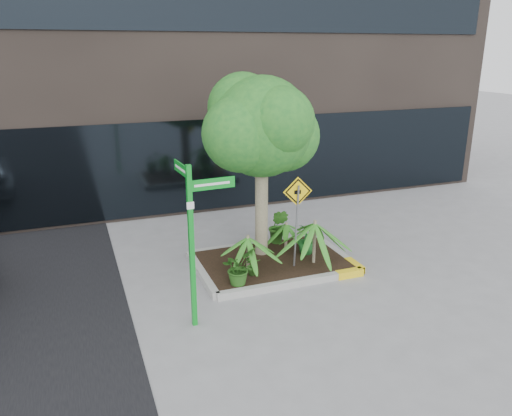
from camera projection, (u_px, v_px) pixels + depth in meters
name	position (u px, v px, depth m)	size (l,w,h in m)	color
ground	(269.00, 272.00, 10.68)	(80.00, 80.00, 0.00)	gray
planter	(274.00, 262.00, 10.97)	(3.35, 2.36, 0.15)	#9E9E99
tree	(261.00, 127.00, 10.46)	(2.74, 2.43, 4.12)	tan
palm_front	(315.00, 223.00, 10.55)	(1.08, 1.08, 1.20)	tan
palm_left	(248.00, 237.00, 10.33)	(0.83, 0.83, 0.92)	tan
palm_back	(286.00, 224.00, 11.44)	(0.69, 0.69, 0.77)	tan
shrub_a	(238.00, 268.00, 9.74)	(0.62, 0.62, 0.69)	#224E16
shrub_b	(306.00, 239.00, 11.20)	(0.39, 0.39, 0.69)	#1E6425
shrub_c	(252.00, 260.00, 10.13)	(0.35, 0.35, 0.66)	#2E661F
shrub_d	(278.00, 226.00, 11.76)	(0.47, 0.47, 0.85)	#285B1A
street_sign_post	(193.00, 228.00, 8.20)	(0.85, 0.83, 2.84)	#0D9924
cattle_sign	(297.00, 207.00, 10.14)	(0.61, 0.21, 1.98)	slate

